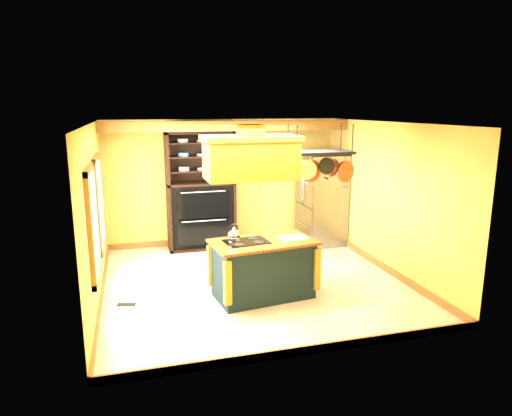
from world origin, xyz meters
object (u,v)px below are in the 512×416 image
range_hood (251,156)px  kitchen_island (263,268)px  pot_rack (320,160)px  refrigerator (321,200)px  hutch (201,204)px

range_hood → kitchen_island: bearing=0.2°
range_hood → pot_rack: bearing=0.0°
pot_rack → refrigerator: (1.15, 2.52, -1.19)m
kitchen_island → refrigerator: 3.30m
range_hood → refrigerator: (2.26, 2.52, -1.29)m
range_hood → pot_rack: (1.11, 0.00, -0.10)m
refrigerator → hutch: bearing=172.1°
pot_rack → hutch: (-1.45, 2.88, -1.20)m
pot_rack → refrigerator: 3.02m
kitchen_island → pot_rack: pot_rack is taller
kitchen_island → refrigerator: bearing=43.1°
range_hood → pot_rack: same height
range_hood → hutch: range_hood is taller
kitchen_island → refrigerator: size_ratio=0.87×
range_hood → hutch: size_ratio=0.57×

